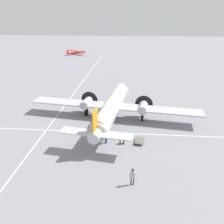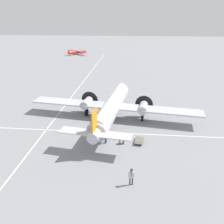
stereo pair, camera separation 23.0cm
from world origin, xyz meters
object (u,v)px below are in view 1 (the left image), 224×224
Objects in this scene: suitcase_upright_spare at (120,142)px; light_aircraft_distant at (76,52)px; crew_foreground at (133,175)px; baggage_cart at (139,140)px; passenger_boarding at (106,135)px; airliner_main at (113,105)px; suitcase_near_door at (124,142)px.

light_aircraft_distant is at bearing -162.30° from suitcase_upright_spare.
crew_foreground is 7.52m from baggage_cart.
baggage_cart is at bearing 103.58° from suitcase_upright_spare.
passenger_boarding is 0.98× the size of baggage_cart.
airliner_main reaches higher than suitcase_near_door.
baggage_cart is at bearing -119.17° from light_aircraft_distant.
airliner_main is at bearing 13.56° from passenger_boarding.
airliner_main is 7.29m from baggage_cart.
light_aircraft_distant reaches higher than passenger_boarding.
suitcase_upright_spare is 0.27× the size of baggage_cart.
passenger_boarding is 4.16m from baggage_cart.
airliner_main is 6.95m from suitcase_near_door.
crew_foreground is 0.93× the size of passenger_boarding.
airliner_main is 13.67× the size of passenger_boarding.
airliner_main is 13.67m from crew_foreground.
airliner_main is 49.06× the size of suitcase_upright_spare.
suitcase_near_door is at bearing 101.12° from suitcase_upright_spare.
baggage_cart is (-7.43, 0.89, -0.81)m from crew_foreground.
airliner_main reaches higher than baggage_cart.
light_aircraft_distant is (-65.53, -21.37, 0.61)m from suitcase_near_door.
passenger_boarding is (6.37, -0.26, -1.23)m from airliner_main.
light_aircraft_distant reaches higher than suitcase_upright_spare.
passenger_boarding is at bearing -92.22° from suitcase_upright_spare.
light_aircraft_distant is (-65.61, -20.93, 0.63)m from suitcase_upright_spare.
crew_foreground is 0.19× the size of light_aircraft_distant.
suitcase_near_door is 1.96m from baggage_cart.
crew_foreground reaches higher than baggage_cart.
suitcase_upright_spare is (-6.86, -1.45, -0.84)m from crew_foreground.
suitcase_upright_spare is at bearing 113.15° from baggage_cart.
crew_foreground is 7.07m from suitcase_near_door.
baggage_cart is at bearing -139.62° from airliner_main.
light_aircraft_distant reaches higher than suitcase_near_door.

